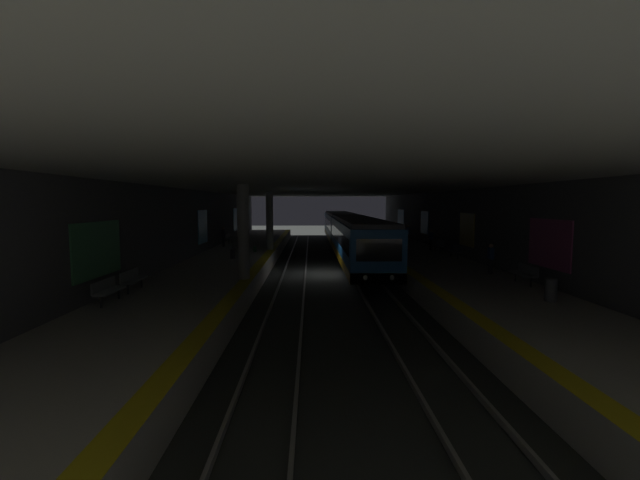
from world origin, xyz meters
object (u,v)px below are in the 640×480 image
(metro_train, at_px, (346,232))
(bench_left_far, at_px, (439,245))
(bench_right_far, at_px, (229,237))
(pillar_far, at_px, (270,221))
(person_waiting_near, at_px, (491,258))
(trash_bin, at_px, (551,290))
(bench_right_mid, at_px, (133,278))
(person_boarding, at_px, (408,233))
(person_walking_mid, at_px, (431,239))
(bench_left_near, at_px, (525,273))
(suitcase_rolling, at_px, (233,254))
(pillar_near, at_px, (243,232))
(bench_left_mid, at_px, (456,250))
(backpack_on_floor, at_px, (255,249))
(person_standing_far, at_px, (223,236))
(bench_right_near, at_px, (107,289))

(metro_train, xyz_separation_m, bench_left_far, (-7.62, -6.33, -0.45))
(bench_right_far, bearing_deg, pillar_far, -141.41)
(person_waiting_near, distance_m, trash_bin, 6.12)
(metro_train, height_order, bench_right_mid, metro_train)
(pillar_far, distance_m, person_boarding, 12.78)
(person_waiting_near, bearing_deg, person_walking_mid, -0.29)
(bench_left_near, xyz_separation_m, person_walking_mid, (13.72, 0.31, 0.34))
(suitcase_rolling, bearing_deg, trash_bin, -130.97)
(pillar_near, relative_size, person_walking_mid, 2.84)
(person_walking_mid, bearing_deg, metro_train, 42.14)
(bench_left_mid, height_order, bench_right_far, same)
(bench_left_far, distance_m, person_waiting_near, 9.97)
(pillar_far, bearing_deg, person_waiting_near, -132.82)
(pillar_near, xyz_separation_m, pillar_far, (12.81, 0.00, 0.00))
(backpack_on_floor, bearing_deg, pillar_far, -33.21)
(pillar_far, distance_m, metro_train, 8.96)
(bench_right_mid, distance_m, person_boarding, 25.57)
(bench_left_mid, xyz_separation_m, suitcase_rolling, (-0.13, 14.79, -0.21))
(metro_train, relative_size, trash_bin, 43.93)
(bench_right_far, relative_size, person_waiting_near, 1.09)
(pillar_near, xyz_separation_m, bench_right_far, (18.05, 4.18, -1.75))
(person_waiting_near, xyz_separation_m, person_standing_far, (13.87, 16.63, 0.07))
(pillar_near, xyz_separation_m, person_waiting_near, (1.20, -12.52, -1.43))
(suitcase_rolling, distance_m, trash_bin, 18.62)
(bench_left_near, relative_size, person_standing_far, 1.01)
(metro_train, bearing_deg, pillar_near, 160.77)
(pillar_near, height_order, metro_train, pillar_near)
(bench_left_mid, height_order, person_walking_mid, person_walking_mid)
(person_waiting_near, height_order, person_walking_mid, person_walking_mid)
(suitcase_rolling, xyz_separation_m, trash_bin, (-12.21, -14.06, 0.11))
(trash_bin, bearing_deg, pillar_near, 68.05)
(person_waiting_near, bearing_deg, pillar_far, 47.18)
(person_standing_far, distance_m, backpack_on_floor, 4.94)
(bench_left_far, distance_m, trash_bin, 16.07)
(metro_train, relative_size, person_standing_far, 22.18)
(bench_left_mid, bearing_deg, pillar_far, 67.39)
(suitcase_rolling, bearing_deg, person_waiting_near, -112.95)
(bench_right_near, bearing_deg, bench_right_mid, 0.00)
(suitcase_rolling, bearing_deg, bench_left_far, -75.42)
(pillar_far, distance_m, bench_left_mid, 14.07)
(bench_right_far, relative_size, suitcase_rolling, 1.82)
(person_standing_far, bearing_deg, person_boarding, -82.62)
(person_boarding, bearing_deg, metro_train, 73.18)
(person_standing_far, bearing_deg, metro_train, -70.80)
(bench_right_mid, xyz_separation_m, suitcase_rolling, (10.00, -2.28, -0.21))
(pillar_far, height_order, suitcase_rolling, pillar_far)
(bench_left_mid, distance_m, bench_left_far, 3.72)
(suitcase_rolling, xyz_separation_m, backpack_on_floor, (3.99, -0.93, -0.12))
(bench_left_mid, relative_size, person_waiting_near, 1.09)
(backpack_on_floor, bearing_deg, trash_bin, -140.98)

